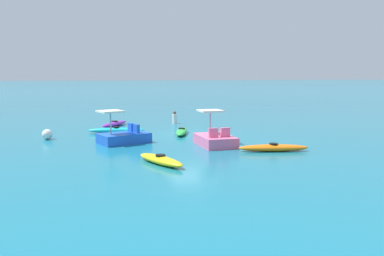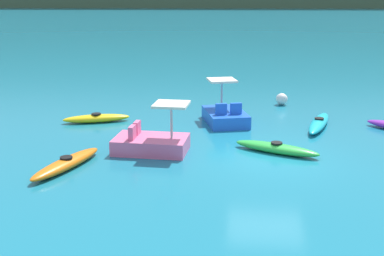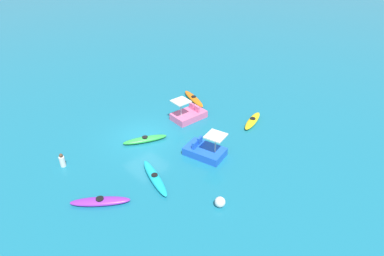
# 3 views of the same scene
# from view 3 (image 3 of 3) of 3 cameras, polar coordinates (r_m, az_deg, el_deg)

# --- Properties ---
(ground_plane) EXTENTS (600.00, 600.00, 0.00)m
(ground_plane) POSITION_cam_3_polar(r_m,az_deg,el_deg) (22.49, -8.16, -1.51)
(ground_plane) COLOR #19728C
(kayak_yellow) EXTENTS (2.73, 1.44, 0.37)m
(kayak_yellow) POSITION_cam_3_polar(r_m,az_deg,el_deg) (24.14, 10.37, 1.24)
(kayak_yellow) COLOR yellow
(kayak_yellow) RESTS_ON ground_plane
(kayak_green) EXTENTS (2.89, 1.73, 0.37)m
(kayak_green) POSITION_cam_3_polar(r_m,az_deg,el_deg) (21.92, -8.07, -1.96)
(kayak_green) COLOR green
(kayak_green) RESTS_ON ground_plane
(kayak_purple) EXTENTS (2.77, 2.40, 0.37)m
(kayak_purple) POSITION_cam_3_polar(r_m,az_deg,el_deg) (17.90, -15.51, -12.06)
(kayak_purple) COLOR purple
(kayak_purple) RESTS_ON ground_plane
(kayak_cyan) EXTENTS (1.52, 3.38, 0.37)m
(kayak_cyan) POSITION_cam_3_polar(r_m,az_deg,el_deg) (18.77, -6.43, -8.45)
(kayak_cyan) COLOR #19B7C6
(kayak_cyan) RESTS_ON ground_plane
(kayak_orange) EXTENTS (1.52, 3.18, 0.37)m
(kayak_orange) POSITION_cam_3_polar(r_m,az_deg,el_deg) (26.83, 0.28, 5.08)
(kayak_orange) COLOR orange
(kayak_orange) RESTS_ON ground_plane
(pedal_boat_blue) EXTENTS (2.08, 2.71, 1.68)m
(pedal_boat_blue) POSITION_cam_3_polar(r_m,az_deg,el_deg) (20.41, 2.28, -3.87)
(pedal_boat_blue) COLOR blue
(pedal_boat_blue) RESTS_ON ground_plane
(pedal_boat_pink) EXTENTS (2.52, 1.64, 1.68)m
(pedal_boat_pink) POSITION_cam_3_polar(r_m,az_deg,el_deg) (24.18, -0.60, 2.35)
(pedal_boat_pink) COLOR pink
(pedal_boat_pink) RESTS_ON ground_plane
(buoy_white) EXTENTS (0.55, 0.55, 0.55)m
(buoy_white) POSITION_cam_3_polar(r_m,az_deg,el_deg) (17.14, 4.83, -12.56)
(buoy_white) COLOR white
(buoy_white) RESTS_ON ground_plane
(person_near_shore) EXTENTS (0.34, 0.34, 0.88)m
(person_near_shore) POSITION_cam_3_polar(r_m,az_deg,el_deg) (20.91, -21.42, -5.25)
(person_near_shore) COLOR silver
(person_near_shore) RESTS_ON ground_plane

